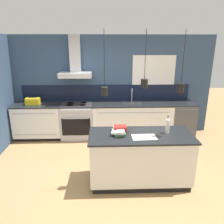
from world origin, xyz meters
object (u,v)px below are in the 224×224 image
object	(u,v)px
oven_range	(77,121)
book_stack	(119,131)
yellow_toolbox	(33,101)
red_supply_box	(120,129)
bottle_on_island	(168,126)
dishwasher	(182,119)

from	to	relation	value
oven_range	book_stack	world-z (taller)	book_stack
oven_range	yellow_toolbox	distance (m)	1.23
oven_range	red_supply_box	distance (m)	2.18
bottle_on_island	dishwasher	bearing A→B (deg)	63.49
red_supply_box	yellow_toolbox	size ratio (longest dim) A/B	0.64
book_stack	yellow_toolbox	world-z (taller)	yellow_toolbox
dishwasher	yellow_toolbox	bearing A→B (deg)	180.00
oven_range	red_supply_box	xyz separation A→B (m)	(0.98, -1.87, 0.51)
bottle_on_island	book_stack	bearing A→B (deg)	178.70
oven_range	dishwasher	world-z (taller)	same
book_stack	oven_range	bearing A→B (deg)	116.23
book_stack	red_supply_box	size ratio (longest dim) A/B	1.68
red_supply_box	oven_range	bearing A→B (deg)	117.61
bottle_on_island	yellow_toolbox	bearing A→B (deg)	146.03
oven_range	yellow_toolbox	bearing A→B (deg)	179.77
book_stack	red_supply_box	bearing A→B (deg)	57.35
yellow_toolbox	book_stack	bearing A→B (deg)	-43.25
bottle_on_island	book_stack	distance (m)	0.85
dishwasher	red_supply_box	bearing A→B (deg)	-133.47
red_supply_box	bottle_on_island	bearing A→B (deg)	-4.89
oven_range	dishwasher	size ratio (longest dim) A/B	1.00
dishwasher	book_stack	size ratio (longest dim) A/B	2.51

